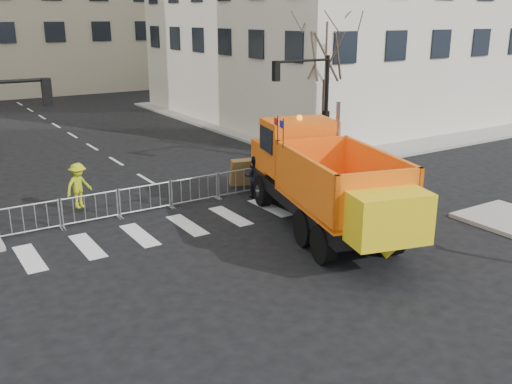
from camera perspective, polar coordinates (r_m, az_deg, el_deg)
ground at (r=16.81m, az=4.92°, el=-8.13°), size 120.00×120.00×0.00m
sidewalk_back at (r=23.60m, az=-7.74°, el=-0.47°), size 64.00×5.00×0.15m
traffic_light_right at (r=28.29m, az=7.03°, el=7.96°), size 0.18×0.18×5.40m
crowd_barriers at (r=22.38m, az=-8.53°, el=-0.22°), size 12.60×0.60×1.10m
street_tree at (r=29.36m, az=6.91°, el=10.37°), size 3.00×3.00×7.50m
plow_truck at (r=19.64m, az=6.84°, el=1.40°), size 5.58×11.22×4.21m
cop_a at (r=24.98m, az=5.38°, el=2.41°), size 0.70×0.57×1.67m
cop_b at (r=23.36m, az=-0.18°, el=1.54°), size 1.07×1.02×1.74m
cop_c at (r=24.25m, az=3.08°, el=2.11°), size 0.71×1.11×1.75m
worker at (r=22.61m, az=-17.31°, el=0.61°), size 1.30×1.05×1.75m
newspaper_box at (r=27.09m, az=8.31°, el=3.18°), size 0.57×0.54×1.10m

